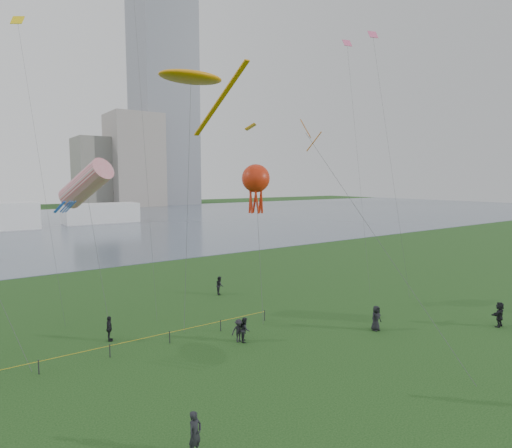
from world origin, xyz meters
TOP-DOWN VIEW (x-y plane):
  - ground_plane at (0.00, 0.00)m, footprint 400.00×400.00m
  - lake at (0.00, 100.00)m, footprint 400.00×120.00m
  - tower at (62.00, 168.00)m, footprint 24.00×24.00m
  - building_mid at (46.00, 162.00)m, footprint 20.00×20.00m
  - building_low at (32.00, 168.00)m, footprint 16.00×18.00m
  - pavilion_right at (14.00, 98.00)m, footprint 18.00×7.00m
  - spectator_a at (-1.10, 9.76)m, footprint 0.97×1.03m
  - spectator_b at (-1.48, 9.96)m, footprint 1.12×0.80m
  - spectator_c at (-8.64, 15.20)m, footprint 0.73×1.10m
  - spectator_d at (7.95, 5.98)m, footprint 0.90×0.59m
  - spectator_e at (16.14, 1.10)m, footprint 1.80×0.72m
  - spectator_f at (-9.54, 0.80)m, footprint 0.79×0.67m
  - spectator_g at (3.66, 21.19)m, footprint 0.96×1.06m
  - kite_stingray at (-1.45, 16.44)m, footprint 5.16×10.09m
  - kite_windsock at (-8.68, 19.71)m, footprint 4.26×5.11m
  - kite_octopus at (3.73, 15.27)m, footprint 2.94×4.64m
  - kite_delta at (4.95, 9.84)m, footprint 1.56×14.07m
  - small_kites at (4.60, 20.03)m, footprint 30.08×11.48m

SIDE VIEW (x-z plane):
  - ground_plane at x=0.00m, z-range 0.00..0.00m
  - lake at x=0.00m, z-range -0.02..0.06m
  - spectator_b at x=-1.48m, z-range 0.00..1.57m
  - spectator_a at x=-1.10m, z-range 0.00..1.68m
  - spectator_c at x=-8.64m, z-range 0.00..1.74m
  - spectator_g at x=3.66m, z-range 0.00..1.76m
  - spectator_d at x=7.95m, z-range 0.00..1.84m
  - spectator_f at x=-9.54m, z-range 0.00..1.85m
  - spectator_e at x=16.14m, z-range 0.00..1.89m
  - pavilion_right at x=14.00m, z-range 0.00..5.00m
  - kite_windsock at x=-8.68m, z-range 4.39..17.02m
  - kite_octopus at x=3.73m, z-range 4.92..17.22m
  - building_low at x=32.00m, z-range 0.00..28.00m
  - kite_delta at x=4.95m, z-range 6.31..21.75m
  - kite_stingray at x=-1.45m, z-range 9.13..28.33m
  - building_mid at x=46.00m, z-range 0.00..38.00m
  - small_kites at x=4.60m, z-range 22.41..28.33m
  - tower at x=62.00m, z-range 0.00..120.00m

